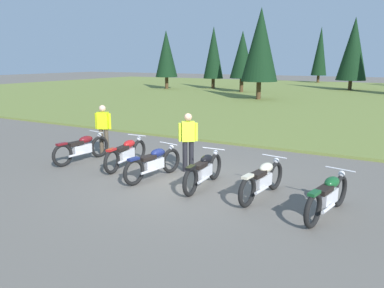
{
  "coord_description": "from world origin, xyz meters",
  "views": [
    {
      "loc": [
        4.74,
        -7.96,
        3.11
      ],
      "look_at": [
        0.0,
        0.6,
        0.9
      ],
      "focal_mm": 34.84,
      "sensor_mm": 36.0,
      "label": 1
    }
  ],
  "objects_px": {
    "motorcycle_maroon": "(82,148)",
    "motorcycle_cream": "(263,179)",
    "motorcycle_black": "(204,170)",
    "motorcycle_british_green": "(328,196)",
    "rider_checking_bike": "(188,139)",
    "rider_near_row_end": "(103,127)",
    "motorcycle_red": "(126,153)",
    "motorcycle_navy": "(154,163)"
  },
  "relations": [
    {
      "from": "motorcycle_black",
      "to": "motorcycle_british_green",
      "type": "distance_m",
      "value": 3.03
    },
    {
      "from": "rider_checking_bike",
      "to": "rider_near_row_end",
      "type": "distance_m",
      "value": 3.43
    },
    {
      "from": "motorcycle_navy",
      "to": "motorcycle_british_green",
      "type": "height_order",
      "value": "same"
    },
    {
      "from": "motorcycle_red",
      "to": "rider_checking_bike",
      "type": "height_order",
      "value": "rider_checking_bike"
    },
    {
      "from": "motorcycle_black",
      "to": "motorcycle_cream",
      "type": "relative_size",
      "value": 1.0
    },
    {
      "from": "motorcycle_navy",
      "to": "rider_checking_bike",
      "type": "relative_size",
      "value": 1.25
    },
    {
      "from": "motorcycle_maroon",
      "to": "motorcycle_black",
      "type": "bearing_deg",
      "value": -3.91
    },
    {
      "from": "rider_checking_bike",
      "to": "motorcycle_red",
      "type": "bearing_deg",
      "value": -163.37
    },
    {
      "from": "motorcycle_maroon",
      "to": "motorcycle_british_green",
      "type": "height_order",
      "value": "same"
    },
    {
      "from": "motorcycle_red",
      "to": "motorcycle_cream",
      "type": "relative_size",
      "value": 1.0
    },
    {
      "from": "motorcycle_cream",
      "to": "rider_checking_bike",
      "type": "bearing_deg",
      "value": 158.45
    },
    {
      "from": "rider_near_row_end",
      "to": "motorcycle_black",
      "type": "bearing_deg",
      "value": -16.48
    },
    {
      "from": "motorcycle_maroon",
      "to": "motorcycle_red",
      "type": "xyz_separation_m",
      "value": [
        1.62,
        0.16,
        0.0
      ]
    },
    {
      "from": "motorcycle_british_green",
      "to": "rider_checking_bike",
      "type": "bearing_deg",
      "value": 161.21
    },
    {
      "from": "motorcycle_black",
      "to": "motorcycle_british_green",
      "type": "xyz_separation_m",
      "value": [
        3.01,
        -0.37,
        0.0
      ]
    },
    {
      "from": "motorcycle_british_green",
      "to": "rider_checking_bike",
      "type": "relative_size",
      "value": 1.24
    },
    {
      "from": "motorcycle_maroon",
      "to": "rider_checking_bike",
      "type": "xyz_separation_m",
      "value": [
        3.41,
        0.69,
        0.51
      ]
    },
    {
      "from": "motorcycle_maroon",
      "to": "rider_near_row_end",
      "type": "distance_m",
      "value": 1.13
    },
    {
      "from": "motorcycle_british_green",
      "to": "rider_near_row_end",
      "type": "xyz_separation_m",
      "value": [
        -7.44,
        1.68,
        0.51
      ]
    },
    {
      "from": "motorcycle_black",
      "to": "rider_near_row_end",
      "type": "distance_m",
      "value": 4.65
    },
    {
      "from": "motorcycle_british_green",
      "to": "rider_checking_bike",
      "type": "xyz_separation_m",
      "value": [
        -4.02,
        1.37,
        0.51
      ]
    },
    {
      "from": "motorcycle_maroon",
      "to": "motorcycle_british_green",
      "type": "xyz_separation_m",
      "value": [
        7.43,
        -0.67,
        0.0
      ]
    },
    {
      "from": "motorcycle_cream",
      "to": "motorcycle_british_green",
      "type": "bearing_deg",
      "value": -13.92
    },
    {
      "from": "motorcycle_maroon",
      "to": "motorcycle_cream",
      "type": "relative_size",
      "value": 1.0
    },
    {
      "from": "motorcycle_maroon",
      "to": "rider_checking_bike",
      "type": "relative_size",
      "value": 1.25
    },
    {
      "from": "motorcycle_black",
      "to": "rider_near_row_end",
      "type": "relative_size",
      "value": 1.26
    },
    {
      "from": "motorcycle_red",
      "to": "motorcycle_black",
      "type": "relative_size",
      "value": 1.0
    },
    {
      "from": "motorcycle_british_green",
      "to": "motorcycle_cream",
      "type": "bearing_deg",
      "value": 166.08
    },
    {
      "from": "motorcycle_maroon",
      "to": "motorcycle_cream",
      "type": "height_order",
      "value": "same"
    },
    {
      "from": "motorcycle_maroon",
      "to": "motorcycle_navy",
      "type": "relative_size",
      "value": 1.0
    },
    {
      "from": "motorcycle_black",
      "to": "rider_near_row_end",
      "type": "height_order",
      "value": "rider_near_row_end"
    },
    {
      "from": "motorcycle_red",
      "to": "motorcycle_navy",
      "type": "relative_size",
      "value": 1.01
    },
    {
      "from": "motorcycle_black",
      "to": "rider_near_row_end",
      "type": "xyz_separation_m",
      "value": [
        -4.43,
        1.31,
        0.51
      ]
    },
    {
      "from": "rider_near_row_end",
      "to": "rider_checking_bike",
      "type": "bearing_deg",
      "value": -5.26
    },
    {
      "from": "rider_checking_bike",
      "to": "rider_near_row_end",
      "type": "relative_size",
      "value": 1.0
    },
    {
      "from": "motorcycle_navy",
      "to": "motorcycle_cream",
      "type": "xyz_separation_m",
      "value": [
        3.0,
        0.03,
        0.0
      ]
    },
    {
      "from": "motorcycle_maroon",
      "to": "motorcycle_navy",
      "type": "xyz_separation_m",
      "value": [
        2.94,
        -0.34,
        0.0
      ]
    },
    {
      "from": "motorcycle_british_green",
      "to": "motorcycle_maroon",
      "type": "bearing_deg",
      "value": 174.81
    },
    {
      "from": "motorcycle_red",
      "to": "rider_checking_bike",
      "type": "xyz_separation_m",
      "value": [
        1.79,
        0.54,
        0.51
      ]
    },
    {
      "from": "motorcycle_navy",
      "to": "motorcycle_cream",
      "type": "relative_size",
      "value": 1.0
    },
    {
      "from": "motorcycle_maroon",
      "to": "motorcycle_red",
      "type": "height_order",
      "value": "same"
    },
    {
      "from": "motorcycle_red",
      "to": "motorcycle_black",
      "type": "height_order",
      "value": "same"
    }
  ]
}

